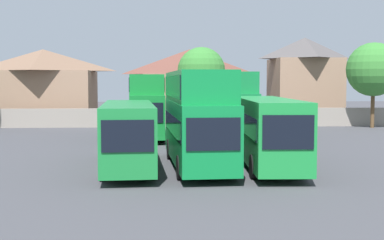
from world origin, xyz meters
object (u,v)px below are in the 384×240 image
Objects in this scene: bus_2 at (197,114)px; bus_6 at (231,101)px; bus_4 at (145,103)px; house_terrace_centre at (189,85)px; tree_left_of_lot at (374,70)px; house_terrace_right at (304,79)px; bus_5 at (189,102)px; house_terrace_left at (44,85)px; tree_behind_wall at (201,71)px; bus_1 at (128,131)px; bus_3 at (267,128)px.

bus_2 is 14.80m from bus_6.
bus_4 is at bearing -91.30° from bus_6.
house_terrace_centre is (1.32, 30.83, 1.27)m from bus_2.
bus_2 is 28.75m from tree_left_of_lot.
bus_2 is 0.99× the size of house_terrace_centre.
bus_2 is 34.36m from house_terrace_right.
bus_5 is 19.56m from tree_left_of_lot.
bus_2 is 0.97× the size of bus_6.
bus_6 is at bearing 83.38° from bus_5.
house_terrace_left is (-17.82, 15.75, 1.11)m from bus_6.
house_terrace_centre is (15.50, 0.73, 0.06)m from house_terrace_left.
bus_5 is 1.06× the size of bus_6.
bus_6 is 12.58m from tree_behind_wall.
bus_2 is at bearing -94.93° from tree_behind_wall.
house_terrace_right is 12.76m from tree_behind_wall.
bus_5 reaches higher than bus_2.
bus_3 is at bearing 87.89° from bus_1.
house_terrace_right is (12.84, 0.43, 0.68)m from house_terrace_centre.
house_terrace_centre reaches higher than bus_3.
bus_6 is at bearing -178.05° from bus_3.
tree_left_of_lot is at bearing 109.60° from bus_5.
bus_6 reaches higher than bus_5.
house_terrace_centre is 1.30× the size of tree_left_of_lot.
bus_5 is at bearing -46.95° from house_terrace_left.
house_terrace_left is 33.39m from tree_left_of_lot.
bus_4 is 6.69m from bus_6.
house_terrace_centre is (-2.32, 16.48, 1.17)m from bus_6.
house_terrace_centre is at bearing 2.70° from house_terrace_left.
house_terrace_right reaches higher than bus_3.
bus_6 is 16.70m from tree_left_of_lot.
bus_4 is 1.00× the size of house_terrace_centre.
house_terrace_centre reaches higher than bus_4.
bus_6 is 19.99m from house_terrace_right.
house_terrace_right reaches higher than tree_behind_wall.
house_terrace_right is (10.51, 16.90, 1.86)m from bus_6.
bus_6 is 1.36× the size of tree_behind_wall.
bus_6 reaches higher than bus_4.
bus_2 is 14.68m from bus_4.
bus_2 is at bearing -4.74° from bus_5.
bus_1 is 0.91× the size of bus_5.
tree_left_of_lot reaches higher than bus_3.
tree_left_of_lot is at bearing -66.18° from house_terrace_right.
tree_left_of_lot is (18.20, 22.09, 2.76)m from bus_2.
bus_4 is at bearing -159.99° from tree_left_of_lot.
bus_3 is 1.02× the size of bus_6.
bus_4 is 0.92× the size of bus_5.
bus_5 is at bearing -93.38° from house_terrace_centre.
house_terrace_left is (-11.14, 15.74, 1.22)m from bus_4.
bus_3 is at bearing -85.85° from house_terrace_centre.
bus_3 is (3.55, 0.02, -0.75)m from bus_2.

